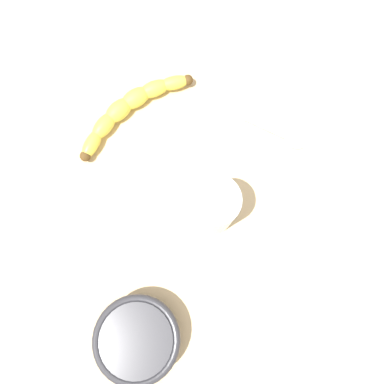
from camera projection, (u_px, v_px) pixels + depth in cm
name	position (u px, v px, depth cm)	size (l,w,h in cm)	color
wooden_tabletop	(153.00, 191.00, 61.09)	(120.00, 120.00, 3.00)	#D6B88A
banana	(130.00, 108.00, 61.25)	(9.24, 23.36, 3.14)	yellow
smoothie_glass	(213.00, 207.00, 53.74)	(7.29, 7.29, 11.00)	silver
ceramic_bowl	(138.00, 338.00, 51.56)	(12.60, 12.60, 4.96)	#2D2D33
teaspoon	(291.00, 140.00, 61.17)	(11.29, 3.25, 0.80)	silver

